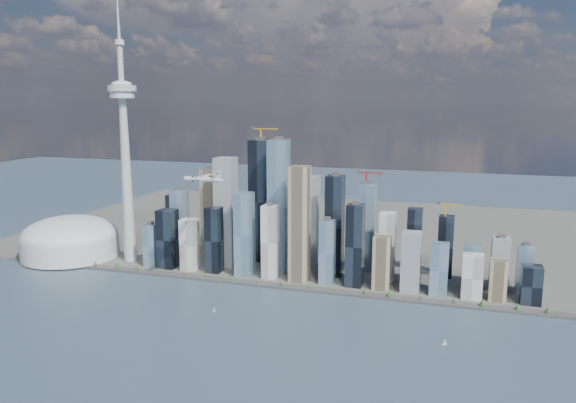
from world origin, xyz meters
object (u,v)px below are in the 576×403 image
(airplane, at_px, (203,179))
(needle_tower, at_px, (125,149))
(dome_stadium, at_px, (70,239))
(sailboat_east, at_px, (444,343))
(sailboat_west, at_px, (214,310))

(airplane, bearing_deg, needle_tower, 154.74)
(dome_stadium, bearing_deg, airplane, -16.64)
(needle_tower, distance_m, sailboat_east, 715.64)
(dome_stadium, distance_m, sailboat_east, 808.60)
(airplane, bearing_deg, dome_stadium, 165.76)
(needle_tower, height_order, dome_stadium, needle_tower)
(needle_tower, bearing_deg, sailboat_west, -35.49)
(needle_tower, relative_size, airplane, 6.92)
(needle_tower, relative_size, sailboat_west, 60.79)
(sailboat_east, bearing_deg, needle_tower, 160.34)
(sailboat_west, bearing_deg, airplane, 131.65)
(needle_tower, bearing_deg, dome_stadium, -175.91)
(airplane, height_order, sailboat_west, airplane)
(airplane, bearing_deg, sailboat_west, -54.35)
(needle_tower, distance_m, dome_stadium, 241.40)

